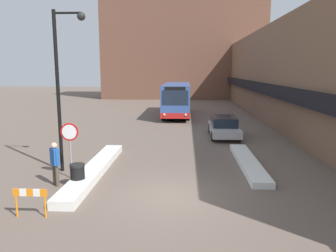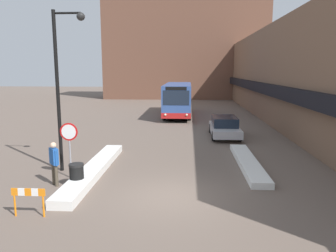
# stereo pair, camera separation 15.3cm
# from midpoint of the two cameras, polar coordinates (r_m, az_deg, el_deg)

# --- Properties ---
(ground_plane) EXTENTS (160.00, 160.00, 0.00)m
(ground_plane) POSITION_cam_midpoint_polar(r_m,az_deg,el_deg) (12.39, 0.64, -12.23)
(ground_plane) COLOR #66564C
(building_row_right) EXTENTS (5.50, 60.00, 8.53)m
(building_row_right) POSITION_cam_midpoint_polar(r_m,az_deg,el_deg) (36.69, 18.65, 8.62)
(building_row_right) COLOR brown
(building_row_right) RESTS_ON ground_plane
(building_backdrop_far) EXTENTS (26.00, 8.00, 16.49)m
(building_backdrop_far) POSITION_cam_midpoint_polar(r_m,az_deg,el_deg) (55.68, 3.09, 13.43)
(building_backdrop_far) COLOR brown
(building_backdrop_far) RESTS_ON ground_plane
(snow_bank_left) EXTENTS (0.90, 8.23, 0.34)m
(snow_bank_left) POSITION_cam_midpoint_polar(r_m,az_deg,el_deg) (15.39, -12.45, -7.36)
(snow_bank_left) COLOR silver
(snow_bank_left) RESTS_ON ground_plane
(snow_bank_right) EXTENTS (0.90, 6.72, 0.28)m
(snow_bank_right) POSITION_cam_midpoint_polar(r_m,az_deg,el_deg) (16.66, 13.97, -6.21)
(snow_bank_right) COLOR silver
(snow_bank_right) RESTS_ON ground_plane
(city_bus) EXTENTS (2.63, 10.39, 3.25)m
(city_bus) POSITION_cam_midpoint_polar(r_m,az_deg,el_deg) (33.54, 1.88, 4.79)
(city_bus) COLOR #335193
(city_bus) RESTS_ON ground_plane
(parked_car_front) EXTENTS (1.93, 4.74, 1.40)m
(parked_car_front) POSITION_cam_midpoint_polar(r_m,az_deg,el_deg) (23.32, 9.99, -0.09)
(parked_car_front) COLOR #B7B7BC
(parked_car_front) RESTS_ON ground_plane
(stop_sign) EXTENTS (0.76, 0.08, 2.43)m
(stop_sign) POSITION_cam_midpoint_polar(r_m,az_deg,el_deg) (14.51, -16.54, -2.07)
(stop_sign) COLOR gray
(stop_sign) RESTS_ON ground_plane
(street_lamp) EXTENTS (1.46, 0.36, 7.20)m
(street_lamp) POSITION_cam_midpoint_polar(r_m,az_deg,el_deg) (15.42, -17.62, 8.39)
(street_lamp) COLOR black
(street_lamp) RESTS_ON ground_plane
(pedestrian) EXTENTS (0.49, 0.50, 1.79)m
(pedestrian) POSITION_cam_midpoint_polar(r_m,az_deg,el_deg) (13.97, -18.93, -5.56)
(pedestrian) COLOR brown
(pedestrian) RESTS_ON ground_plane
(trash_bin) EXTENTS (0.59, 0.59, 0.95)m
(trash_bin) POSITION_cam_midpoint_polar(r_m,az_deg,el_deg) (13.70, -15.30, -8.27)
(trash_bin) COLOR black
(trash_bin) RESTS_ON ground_plane
(construction_barricade) EXTENTS (1.10, 0.06, 0.94)m
(construction_barricade) POSITION_cam_midpoint_polar(r_m,az_deg,el_deg) (11.47, -22.77, -11.28)
(construction_barricade) COLOR orange
(construction_barricade) RESTS_ON ground_plane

